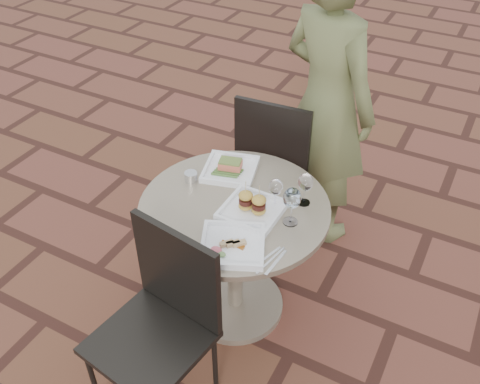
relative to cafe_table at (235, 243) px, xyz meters
The scene contains 13 objects.
ground 0.55m from the cafe_table, 94.87° to the left, with size 60.00×60.00×0.00m, color #592D23.
cafe_table is the anchor object (origin of this frame).
chair_far 0.73m from the cafe_table, 98.50° to the left, with size 0.47×0.47×0.93m.
chair_near 0.57m from the cafe_table, 93.47° to the right, with size 0.50×0.50×0.93m.
diner 0.95m from the cafe_table, 82.25° to the left, with size 0.63×0.42×1.73m, color brown.
plate_salmon 0.37m from the cafe_table, 123.08° to the left, with size 0.31×0.31×0.07m.
plate_sliders 0.29m from the cafe_table, ahead, with size 0.26×0.26×0.17m.
plate_tuna 0.38m from the cafe_table, 63.06° to the right, with size 0.36×0.36×0.03m.
wine_glass_right 0.47m from the cafe_table, ahead, with size 0.08×0.08×0.19m.
wine_glass_mid 0.40m from the cafe_table, 26.48° to the left, with size 0.07×0.07×0.15m.
wine_glass_far 0.49m from the cafe_table, 31.09° to the left, with size 0.07×0.07×0.17m.
steel_ramekin 0.39m from the cafe_table, 166.80° to the left, with size 0.06×0.06×0.05m, color silver.
cutlery_set 0.46m from the cafe_table, 38.79° to the right, with size 0.09×0.20×0.00m, color silver, non-canonical shape.
Camera 1 is at (0.94, -1.94, 2.34)m, focal length 40.00 mm.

